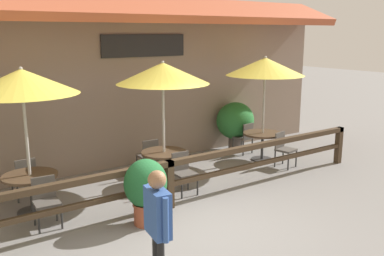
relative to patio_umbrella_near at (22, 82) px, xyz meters
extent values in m
plane|color=slate|center=(2.24, -2.35, -2.47)|extent=(60.00, 60.00, 0.00)
cube|color=gray|center=(2.24, 1.85, -0.67)|extent=(14.00, 0.40, 3.60)
cube|color=#B25133|center=(2.24, 1.30, 1.41)|extent=(14.28, 1.48, 0.70)
cube|color=black|center=(3.35, 1.62, 0.53)|extent=(2.30, 0.04, 0.55)
cube|color=#3D2D1E|center=(2.24, -1.30, -1.57)|extent=(10.40, 0.14, 0.11)
cube|color=#3D2D1E|center=(2.24, -1.30, -1.99)|extent=(10.40, 0.10, 0.09)
cube|color=#3D2D1E|center=(2.24, -1.30, -1.99)|extent=(0.14, 0.14, 0.95)
cube|color=#3D2D1E|center=(7.37, -1.30, -1.99)|extent=(0.14, 0.14, 0.95)
cylinder|color=#B7B2A8|center=(0.00, 0.00, -1.31)|extent=(0.06, 0.06, 2.31)
cone|color=#EAD64C|center=(0.00, 0.00, 0.01)|extent=(2.00, 2.00, 0.45)
sphere|color=#B2ADA3|center=(0.00, 0.00, 0.23)|extent=(0.07, 0.07, 0.07)
cylinder|color=#4C3826|center=(0.00, 0.00, -1.75)|extent=(1.01, 1.01, 0.05)
cylinder|color=#333333|center=(0.00, 0.00, -2.12)|extent=(0.07, 0.07, 0.69)
cylinder|color=#333333|center=(0.00, 0.00, -2.45)|extent=(0.56, 0.56, 0.03)
cube|color=#514C47|center=(0.05, -0.81, -2.02)|extent=(0.45, 0.45, 0.05)
cube|color=#514C47|center=(0.07, -0.62, -1.80)|extent=(0.40, 0.06, 0.40)
cylinder|color=#2D2D2D|center=(-0.15, -0.99, -2.26)|extent=(0.04, 0.04, 0.42)
cylinder|color=#2D2D2D|center=(0.23, -1.02, -2.26)|extent=(0.04, 0.04, 0.42)
cylinder|color=#2D2D2D|center=(-0.12, -0.61, -2.26)|extent=(0.04, 0.04, 0.42)
cylinder|color=#2D2D2D|center=(0.26, -0.64, -2.26)|extent=(0.04, 0.04, 0.42)
cube|color=#514C47|center=(0.06, 0.81, -2.02)|extent=(0.44, 0.44, 0.05)
cube|color=#514C47|center=(0.07, 0.62, -1.80)|extent=(0.40, 0.06, 0.40)
cylinder|color=#2D2D2D|center=(0.24, 1.01, -2.26)|extent=(0.04, 0.04, 0.42)
cylinder|color=#2D2D2D|center=(-0.14, 0.99, -2.26)|extent=(0.04, 0.04, 0.42)
cylinder|color=#2D2D2D|center=(0.26, 0.63, -2.26)|extent=(0.04, 0.04, 0.42)
cylinder|color=#2D2D2D|center=(-0.12, 0.61, -2.26)|extent=(0.04, 0.04, 0.42)
cylinder|color=#B7B2A8|center=(2.86, -0.06, -1.31)|extent=(0.06, 0.06, 2.31)
cone|color=#EAD64C|center=(2.86, -0.06, 0.01)|extent=(2.00, 2.00, 0.45)
sphere|color=#B2ADA3|center=(2.86, -0.06, 0.23)|extent=(0.07, 0.07, 0.07)
cylinder|color=#4C3826|center=(2.86, -0.06, -1.75)|extent=(1.01, 1.01, 0.05)
cylinder|color=#333333|center=(2.86, -0.06, -2.12)|extent=(0.07, 0.07, 0.69)
cylinder|color=#333333|center=(2.86, -0.06, -2.45)|extent=(0.56, 0.56, 0.03)
cube|color=#514C47|center=(2.88, -0.87, -2.02)|extent=(0.44, 0.44, 0.05)
cube|color=#514C47|center=(2.89, -0.68, -1.80)|extent=(0.40, 0.06, 0.40)
cylinder|color=#2D2D2D|center=(2.68, -1.05, -2.26)|extent=(0.04, 0.04, 0.42)
cylinder|color=#2D2D2D|center=(3.06, -1.07, -2.26)|extent=(0.04, 0.04, 0.42)
cylinder|color=#2D2D2D|center=(2.70, -0.67, -2.26)|extent=(0.04, 0.04, 0.42)
cylinder|color=#2D2D2D|center=(3.08, -0.69, -2.26)|extent=(0.04, 0.04, 0.42)
cube|color=#514C47|center=(2.88, 0.75, -2.02)|extent=(0.44, 0.44, 0.05)
cube|color=#514C47|center=(2.87, 0.56, -1.80)|extent=(0.40, 0.06, 0.40)
cylinder|color=#2D2D2D|center=(3.08, 0.93, -2.26)|extent=(0.04, 0.04, 0.42)
cylinder|color=#2D2D2D|center=(2.70, 0.95, -2.26)|extent=(0.04, 0.04, 0.42)
cylinder|color=#2D2D2D|center=(3.06, 0.55, -2.26)|extent=(0.04, 0.04, 0.42)
cylinder|color=#2D2D2D|center=(2.68, 0.57, -2.26)|extent=(0.04, 0.04, 0.42)
cylinder|color=#B7B2A8|center=(5.95, 0.03, -1.31)|extent=(0.06, 0.06, 2.31)
cone|color=#EAD64C|center=(5.95, 0.03, 0.01)|extent=(2.00, 2.00, 0.45)
sphere|color=#B2ADA3|center=(5.95, 0.03, 0.23)|extent=(0.07, 0.07, 0.07)
cylinder|color=#4C3826|center=(5.95, 0.03, -1.75)|extent=(1.01, 1.01, 0.05)
cylinder|color=#333333|center=(5.95, 0.03, -2.12)|extent=(0.07, 0.07, 0.69)
cylinder|color=#333333|center=(5.95, 0.03, -2.45)|extent=(0.56, 0.56, 0.03)
cube|color=#514C47|center=(6.00, -0.76, -2.02)|extent=(0.50, 0.50, 0.05)
cube|color=#514C47|center=(5.96, -0.58, -1.80)|extent=(0.40, 0.12, 0.40)
cylinder|color=#2D2D2D|center=(5.85, -0.99, -2.26)|extent=(0.04, 0.04, 0.42)
cylinder|color=#2D2D2D|center=(6.23, -0.91, -2.26)|extent=(0.04, 0.04, 0.42)
cylinder|color=#2D2D2D|center=(5.77, -0.62, -2.26)|extent=(0.04, 0.04, 0.42)
cylinder|color=#2D2D2D|center=(6.15, -0.54, -2.26)|extent=(0.04, 0.04, 0.42)
cube|color=#514C47|center=(5.96, 0.82, -2.02)|extent=(0.47, 0.47, 0.05)
cube|color=#514C47|center=(5.98, 0.63, -1.80)|extent=(0.40, 0.09, 0.40)
cylinder|color=#2D2D2D|center=(6.12, 1.04, -2.26)|extent=(0.04, 0.04, 0.42)
cylinder|color=#2D2D2D|center=(5.74, 0.98, -2.26)|extent=(0.04, 0.04, 0.42)
cylinder|color=#2D2D2D|center=(6.17, 0.66, -2.26)|extent=(0.04, 0.04, 0.42)
cylinder|color=#2D2D2D|center=(5.79, 0.61, -2.26)|extent=(0.04, 0.04, 0.42)
cylinder|color=#9E4C33|center=(1.53, -1.66, -2.27)|extent=(0.44, 0.44, 0.39)
cylinder|color=#9E4C33|center=(1.53, -1.66, -2.09)|extent=(0.47, 0.47, 0.04)
ellipsoid|color=#1E5B2D|center=(1.53, -1.66, -1.71)|extent=(0.77, 0.70, 0.86)
cylinder|color=#564C47|center=(5.99, 1.20, -2.26)|extent=(0.36, 0.36, 0.42)
cylinder|color=#564C47|center=(5.99, 1.20, -2.07)|extent=(0.39, 0.39, 0.04)
ellipsoid|color=#287033|center=(5.99, 1.20, -1.61)|extent=(1.12, 1.01, 1.05)
cube|color=#33569E|center=(0.64, -3.61, -1.32)|extent=(0.27, 0.48, 0.60)
cylinder|color=#33569E|center=(0.61, -3.87, -1.32)|extent=(0.07, 0.07, 0.57)
cylinder|color=#33569E|center=(0.68, -3.36, -1.32)|extent=(0.07, 0.07, 0.57)
sphere|color=#9E704C|center=(0.64, -3.61, -0.90)|extent=(0.23, 0.23, 0.23)
camera|label=1|loc=(-1.81, -7.91, 0.85)|focal=40.00mm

